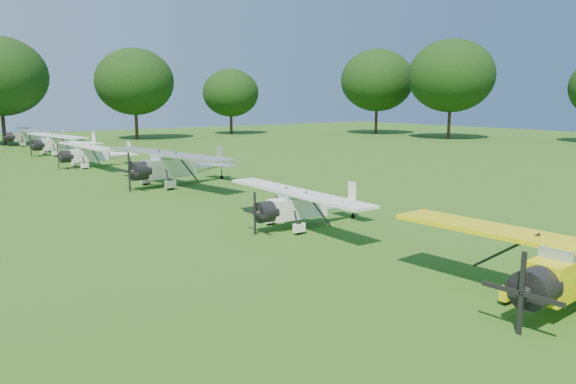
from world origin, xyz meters
name	(u,v)px	position (x,y,z in m)	size (l,w,h in m)	color
ground	(312,233)	(0.00, 0.00, 0.00)	(160.00, 160.00, 0.00)	#295114
tree_belt	(373,44)	(3.57, 0.16, 8.03)	(137.36, 130.27, 14.52)	black
aircraft_3	(305,203)	(0.51, 1.10, 1.06)	(5.79, 9.20, 1.82)	white
aircraft_4	(177,164)	(1.08, 15.52, 1.39)	(7.67, 12.14, 2.38)	silver
aircraft_5	(94,153)	(-0.17, 28.68, 1.16)	(6.35, 10.11, 1.99)	white
aircraft_6	(63,142)	(0.48, 40.76, 1.27)	(7.00, 11.09, 2.18)	white
aircraft_7	(33,135)	(0.58, 53.98, 1.28)	(7.01, 11.16, 2.19)	silver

